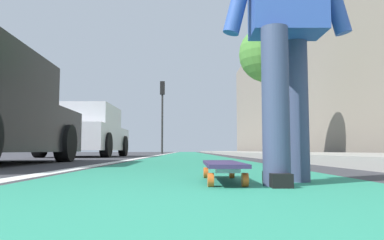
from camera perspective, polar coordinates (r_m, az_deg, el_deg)
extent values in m
plane|color=#38383D|center=(10.58, -0.46, -5.69)|extent=(80.00, 80.00, 0.00)
cube|color=#288466|center=(24.58, -0.65, -5.13)|extent=(56.00, 2.02, 0.00)
cube|color=silver|center=(20.61, -3.86, -5.20)|extent=(52.00, 0.16, 0.01)
cube|color=#9E9B93|center=(18.85, 9.08, -5.02)|extent=(52.00, 3.20, 0.13)
cube|color=gray|center=(23.86, 14.74, 6.07)|extent=(40.00, 1.20, 9.17)
cylinder|color=orange|center=(2.46, 2.13, -8.09)|extent=(0.07, 0.03, 0.07)
cylinder|color=orange|center=(2.48, 6.11, -8.05)|extent=(0.07, 0.03, 0.07)
cylinder|color=orange|center=(1.87, 2.88, -9.17)|extent=(0.07, 0.03, 0.07)
cylinder|color=orange|center=(1.88, 8.12, -9.09)|extent=(0.07, 0.03, 0.07)
cube|color=silver|center=(2.47, 4.12, -6.97)|extent=(0.06, 0.12, 0.02)
cube|color=silver|center=(1.87, 5.50, -7.69)|extent=(0.06, 0.12, 0.02)
cube|color=#33284C|center=(2.17, 4.71, -6.69)|extent=(0.84, 0.21, 0.02)
cylinder|color=#384260|center=(1.95, 12.69, 2.16)|extent=(0.14, 0.14, 0.82)
cylinder|color=#384260|center=(2.25, 15.70, 1.33)|extent=(0.14, 0.14, 0.82)
cube|color=black|center=(1.95, 12.90, -8.87)|extent=(0.26, 0.10, 0.07)
cube|color=#4C606B|center=(6.46, -26.49, 4.52)|extent=(0.08, 1.54, 0.51)
cylinder|color=black|center=(6.38, -18.82, -3.38)|extent=(0.61, 0.24, 0.60)
cube|color=silver|center=(11.47, -15.89, -2.74)|extent=(4.03, 1.88, 0.70)
cube|color=silver|center=(11.37, -16.02, 0.56)|extent=(2.22, 1.71, 0.60)
cube|color=#4C606B|center=(12.43, -14.64, 0.09)|extent=(0.06, 1.62, 0.51)
cylinder|color=black|center=(12.91, -18.15, -3.82)|extent=(0.66, 0.23, 0.66)
cylinder|color=black|center=(12.48, -10.50, -3.95)|extent=(0.66, 0.23, 0.66)
cylinder|color=black|center=(10.57, -22.31, -3.56)|extent=(0.66, 0.23, 0.66)
cylinder|color=black|center=(10.05, -13.04, -3.75)|extent=(0.66, 0.23, 0.66)
cylinder|color=#2D2D2D|center=(22.60, -4.59, -0.59)|extent=(0.12, 0.12, 3.60)
cube|color=black|center=(22.86, -4.56, 4.92)|extent=(0.24, 0.28, 0.80)
sphere|color=#360606|center=(23.04, -4.53, 5.50)|extent=(0.16, 0.16, 0.16)
sphere|color=#392907|center=(22.99, -4.53, 4.86)|extent=(0.16, 0.16, 0.16)
sphere|color=green|center=(22.95, -4.54, 4.22)|extent=(0.16, 0.16, 0.16)
cylinder|color=brown|center=(13.09, 11.65, 0.84)|extent=(0.24, 0.24, 2.85)
sphere|color=#4C8C38|center=(13.46, 11.50, 9.88)|extent=(1.99, 1.99, 1.99)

